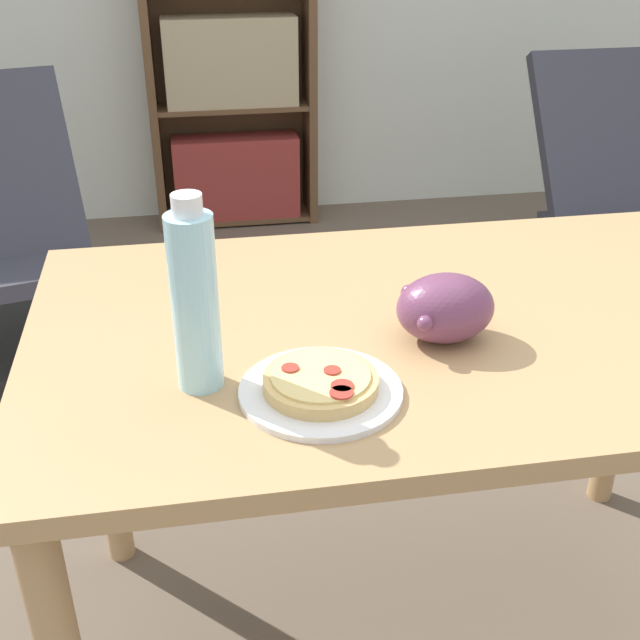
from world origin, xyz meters
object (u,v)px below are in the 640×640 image
object	(u,v)px
pizza_on_plate	(321,386)
drink_bottle	(195,300)
lounge_chair_far	(631,231)
bookshelf	(230,56)
grape_bunch	(444,308)

from	to	relation	value
pizza_on_plate	drink_bottle	world-z (taller)	drink_bottle
lounge_chair_far	bookshelf	world-z (taller)	bookshelf
drink_bottle	bookshelf	world-z (taller)	bookshelf
pizza_on_plate	grape_bunch	distance (m)	0.26
bookshelf	lounge_chair_far	bearing A→B (deg)	-38.80
grape_bunch	pizza_on_plate	bearing A→B (deg)	-150.03
bookshelf	pizza_on_plate	bearing A→B (deg)	-91.33
grape_bunch	drink_bottle	xyz separation A→B (m)	(-0.39, -0.07, 0.08)
drink_bottle	lounge_chair_far	bearing A→B (deg)	43.42
drink_bottle	bookshelf	size ratio (longest dim) A/B	0.18
pizza_on_plate	lounge_chair_far	xyz separation A→B (m)	(1.43, 1.57, -0.49)
drink_bottle	bookshelf	bearing A→B (deg)	85.00
grape_bunch	drink_bottle	size ratio (longest dim) A/B	0.54
pizza_on_plate	grape_bunch	size ratio (longest dim) A/B	1.50
lounge_chair_far	drink_bottle	bearing A→B (deg)	-137.76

